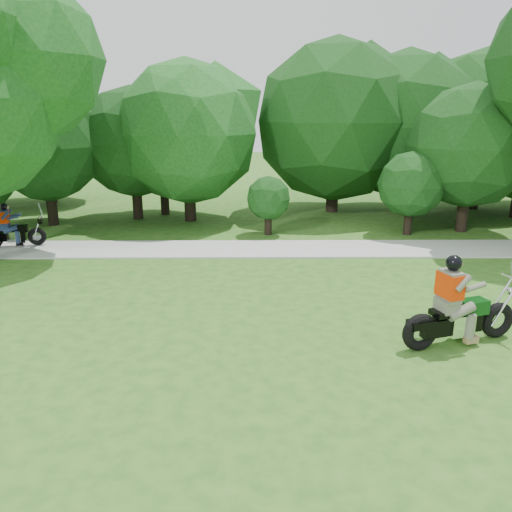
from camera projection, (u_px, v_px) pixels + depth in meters
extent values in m
plane|color=#275819|center=(340.00, 359.00, 9.80)|extent=(100.00, 100.00, 0.00)
cube|color=#ADADA7|center=(301.00, 249.00, 17.47)|extent=(60.00, 2.20, 0.06)
cylinder|color=black|center=(399.00, 192.00, 23.98)|extent=(0.54, 0.54, 1.80)
sphere|color=#12350F|center=(405.00, 125.00, 23.10)|extent=(6.83, 6.83, 6.83)
cylinder|color=black|center=(52.00, 204.00, 20.99)|extent=(0.43, 0.43, 1.80)
sphere|color=#12350F|center=(45.00, 146.00, 20.31)|extent=(4.63, 4.63, 4.63)
cylinder|color=black|center=(190.00, 200.00, 21.81)|extent=(0.50, 0.50, 1.80)
sphere|color=#164D1A|center=(187.00, 133.00, 21.00)|extent=(6.08, 6.08, 6.08)
cylinder|color=black|center=(408.00, 220.00, 19.46)|extent=(0.33, 0.33, 1.14)
sphere|color=#12350F|center=(411.00, 184.00, 19.07)|extent=(2.55, 2.55, 2.55)
cylinder|color=black|center=(463.00, 209.00, 19.90)|extent=(0.44, 0.44, 1.80)
sphere|color=#12350F|center=(470.00, 146.00, 19.20)|extent=(4.81, 4.81, 4.81)
cylinder|color=black|center=(165.00, 197.00, 23.16)|extent=(0.39, 0.39, 1.64)
sphere|color=#12350F|center=(162.00, 151.00, 22.58)|extent=(3.89, 3.89, 3.89)
cylinder|color=black|center=(332.00, 193.00, 23.79)|extent=(0.57, 0.57, 1.80)
sphere|color=#12350F|center=(335.00, 121.00, 22.86)|extent=(7.40, 7.40, 7.40)
cylinder|color=black|center=(268.00, 223.00, 19.49)|extent=(0.29, 0.29, 0.89)
sphere|color=#12350F|center=(268.00, 198.00, 19.20)|extent=(1.71, 1.71, 1.71)
cylinder|color=black|center=(474.00, 190.00, 24.52)|extent=(0.55, 0.55, 1.80)
sphere|color=#12350F|center=(482.00, 124.00, 23.63)|extent=(6.97, 6.97, 6.97)
cylinder|color=black|center=(51.00, 186.00, 25.98)|extent=(0.49, 0.49, 1.80)
sphere|color=#12350F|center=(44.00, 130.00, 25.19)|extent=(5.90, 5.90, 5.90)
cylinder|color=black|center=(137.00, 199.00, 22.23)|extent=(0.44, 0.44, 1.80)
sphere|color=#12350F|center=(133.00, 143.00, 21.54)|extent=(4.77, 4.77, 4.77)
sphere|color=#164D1A|center=(18.00, 58.00, 14.98)|extent=(5.12, 5.12, 5.12)
torus|color=black|center=(420.00, 332.00, 10.07)|extent=(0.83, 0.46, 0.80)
torus|color=black|center=(497.00, 320.00, 10.65)|extent=(0.83, 0.46, 0.80)
cube|color=black|center=(451.00, 325.00, 10.27)|extent=(1.41, 0.68, 0.36)
cube|color=silver|center=(458.00, 324.00, 10.33)|extent=(0.64, 0.53, 0.46)
cube|color=black|center=(473.00, 307.00, 10.33)|extent=(0.67, 0.50, 0.30)
cube|color=black|center=(446.00, 312.00, 10.14)|extent=(0.67, 0.53, 0.11)
cylinder|color=silver|center=(501.00, 302.00, 10.55)|extent=(0.60, 0.23, 0.94)
cube|color=#595D4B|center=(447.00, 305.00, 10.10)|extent=(0.46, 0.52, 0.27)
cube|color=#595D4B|center=(450.00, 286.00, 9.99)|extent=(0.43, 0.55, 0.64)
cube|color=red|center=(450.00, 285.00, 9.98)|extent=(0.47, 0.60, 0.50)
sphere|color=black|center=(454.00, 263.00, 9.87)|extent=(0.32, 0.32, 0.32)
torus|color=black|center=(37.00, 236.00, 17.76)|extent=(0.66, 0.33, 0.64)
cube|color=black|center=(10.00, 237.00, 17.53)|extent=(1.04, 0.46, 0.29)
cube|color=silver|center=(15.00, 236.00, 17.57)|extent=(0.50, 0.41, 0.36)
cube|color=black|center=(20.00, 228.00, 17.54)|extent=(0.53, 0.38, 0.24)
cube|color=black|center=(6.00, 230.00, 17.44)|extent=(0.53, 0.40, 0.09)
cylinder|color=silver|center=(37.00, 228.00, 17.67)|extent=(0.36, 0.13, 0.82)
cylinder|color=silver|center=(40.00, 217.00, 17.60)|extent=(0.17, 0.57, 0.03)
cube|color=#1B2048|center=(5.00, 227.00, 17.40)|extent=(0.35, 0.40, 0.22)
cube|color=#1B2048|center=(5.00, 217.00, 17.32)|extent=(0.32, 0.43, 0.51)
cube|color=red|center=(4.00, 217.00, 17.31)|extent=(0.36, 0.47, 0.40)
sphere|color=black|center=(4.00, 207.00, 17.21)|extent=(0.25, 0.25, 0.25)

